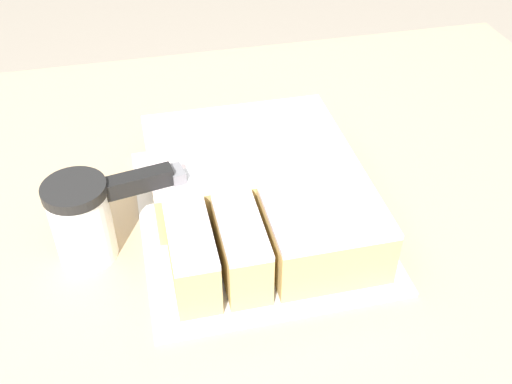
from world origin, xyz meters
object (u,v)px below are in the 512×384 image
object	(u,v)px
cake	(258,190)
coffee_cup	(82,221)
cake_board	(256,216)
knife	(158,178)

from	to	relation	value
cake	coffee_cup	size ratio (longest dim) A/B	2.83
cake_board	knife	bearing A→B (deg)	-178.31
cake_board	knife	size ratio (longest dim) A/B	1.12
knife	coffee_cup	bearing A→B (deg)	178.81
coffee_cup	cake_board	bearing A→B (deg)	4.96
knife	cake_board	bearing A→B (deg)	-8.54
cake	cake_board	bearing A→B (deg)	-130.27
cake	knife	distance (m)	0.14
cake_board	coffee_cup	xyz separation A→B (m)	(-0.22, -0.02, 0.05)
coffee_cup	cake	bearing A→B (deg)	5.98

